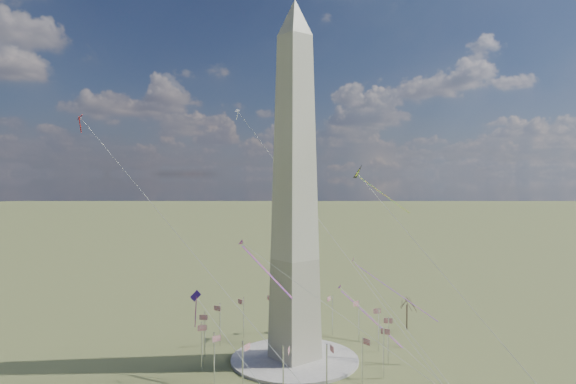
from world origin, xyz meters
TOP-DOWN VIEW (x-y plane):
  - ground at (0.00, 0.00)m, footprint 2000.00×2000.00m
  - plaza at (0.00, 0.00)m, footprint 36.00×36.00m
  - washington_monument at (0.00, 0.00)m, footprint 15.56×15.56m
  - flagpole_ring at (-0.00, -0.00)m, footprint 54.40×54.40m
  - tree_near at (47.79, -1.37)m, footprint 7.34×7.34m
  - kite_delta_black at (29.05, 2.49)m, footprint 13.36×17.90m
  - kite_diamond_purple at (-28.18, 5.43)m, footprint 1.77×3.11m
  - kite_streamer_left at (21.00, -13.13)m, footprint 14.12×21.70m
  - kite_streamer_mid at (-14.92, -3.75)m, footprint 4.13×18.62m
  - kite_streamer_right at (29.38, 2.84)m, footprint 5.95×23.78m
  - kite_small_red at (-46.47, 37.91)m, footprint 1.64×2.44m
  - kite_small_white at (13.73, 50.55)m, footprint 1.47×1.30m

SIDE VIEW (x-z plane):
  - ground at x=0.00m, z-range 0.00..0.00m
  - plaza at x=0.00m, z-range 0.00..0.80m
  - flagpole_ring at x=0.00m, z-range 0.77..13.77m
  - tree_near at x=47.79m, z-range 2.73..15.57m
  - kite_streamer_right at x=29.38m, z-range 1.53..17.99m
  - kite_diamond_purple at x=-28.18m, z-range 15.66..25.48m
  - kite_streamer_left at x=21.00m, z-range 13.64..30.54m
  - kite_streamer_mid at x=-14.92m, z-range 23.47..36.31m
  - washington_monument at x=0.00m, z-range -2.05..97.95m
  - kite_delta_black at x=29.05m, z-range 44.29..59.53m
  - kite_small_red at x=-46.47m, z-range 65.42..70.58m
  - kite_small_white at x=13.73m, z-range 73.75..77.64m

